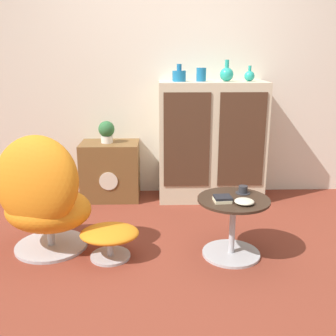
{
  "coord_description": "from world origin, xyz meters",
  "views": [
    {
      "loc": [
        -0.12,
        -2.54,
        1.46
      ],
      "look_at": [
        -0.04,
        0.58,
        0.55
      ],
      "focal_mm": 42.0,
      "sensor_mm": 36.0,
      "label": 1
    }
  ],
  "objects_px": {
    "book_stack": "(222,199)",
    "bowl": "(244,201)",
    "teacup": "(243,190)",
    "sideboard": "(211,142)",
    "ottoman": "(110,236)",
    "vase_leftmost": "(179,75)",
    "vase_inner_right": "(227,74)",
    "coffee_table": "(232,224)",
    "potted_plant": "(107,131)",
    "vase_inner_left": "(201,75)",
    "vase_rightmost": "(249,76)",
    "egg_chair": "(43,197)",
    "tv_console": "(111,171)"
  },
  "relations": [
    {
      "from": "coffee_table",
      "to": "vase_leftmost",
      "type": "distance_m",
      "value": 1.64
    },
    {
      "from": "ottoman",
      "to": "vase_leftmost",
      "type": "height_order",
      "value": "vase_leftmost"
    },
    {
      "from": "sideboard",
      "to": "vase_leftmost",
      "type": "distance_m",
      "value": 0.74
    },
    {
      "from": "egg_chair",
      "to": "ottoman",
      "type": "relative_size",
      "value": 2.15
    },
    {
      "from": "coffee_table",
      "to": "book_stack",
      "type": "relative_size",
      "value": 3.93
    },
    {
      "from": "vase_leftmost",
      "to": "potted_plant",
      "type": "bearing_deg",
      "value": 178.87
    },
    {
      "from": "coffee_table",
      "to": "vase_inner_left",
      "type": "bearing_deg",
      "value": 95.5
    },
    {
      "from": "egg_chair",
      "to": "vase_inner_left",
      "type": "relative_size",
      "value": 7.22
    },
    {
      "from": "tv_console",
      "to": "bowl",
      "type": "height_order",
      "value": "tv_console"
    },
    {
      "from": "bowl",
      "to": "potted_plant",
      "type": "bearing_deg",
      "value": 129.24
    },
    {
      "from": "vase_leftmost",
      "to": "vase_inner_left",
      "type": "relative_size",
      "value": 1.28
    },
    {
      "from": "sideboard",
      "to": "vase_inner_right",
      "type": "height_order",
      "value": "vase_inner_right"
    },
    {
      "from": "tv_console",
      "to": "vase_inner_right",
      "type": "relative_size",
      "value": 2.91
    },
    {
      "from": "book_stack",
      "to": "bowl",
      "type": "distance_m",
      "value": 0.15
    },
    {
      "from": "egg_chair",
      "to": "vase_inner_right",
      "type": "distance_m",
      "value": 2.09
    },
    {
      "from": "ottoman",
      "to": "coffee_table",
      "type": "distance_m",
      "value": 0.91
    },
    {
      "from": "sideboard",
      "to": "ottoman",
      "type": "height_order",
      "value": "sideboard"
    },
    {
      "from": "coffee_table",
      "to": "bowl",
      "type": "distance_m",
      "value": 0.25
    },
    {
      "from": "potted_plant",
      "to": "bowl",
      "type": "height_order",
      "value": "potted_plant"
    },
    {
      "from": "teacup",
      "to": "book_stack",
      "type": "bearing_deg",
      "value": -137.44
    },
    {
      "from": "ottoman",
      "to": "coffee_table",
      "type": "xyz_separation_m",
      "value": [
        0.91,
        0.02,
        0.08
      ]
    },
    {
      "from": "egg_chair",
      "to": "vase_leftmost",
      "type": "relative_size",
      "value": 5.66
    },
    {
      "from": "sideboard",
      "to": "teacup",
      "type": "bearing_deg",
      "value": -85.22
    },
    {
      "from": "ottoman",
      "to": "vase_rightmost",
      "type": "xyz_separation_m",
      "value": [
        1.26,
        1.26,
        1.08
      ]
    },
    {
      "from": "egg_chair",
      "to": "teacup",
      "type": "xyz_separation_m",
      "value": [
        1.5,
        0.01,
        0.04
      ]
    },
    {
      "from": "ottoman",
      "to": "book_stack",
      "type": "xyz_separation_m",
      "value": [
        0.82,
        -0.04,
        0.3
      ]
    },
    {
      "from": "egg_chair",
      "to": "book_stack",
      "type": "height_order",
      "value": "egg_chair"
    },
    {
      "from": "vase_inner_right",
      "to": "potted_plant",
      "type": "xyz_separation_m",
      "value": [
        -1.19,
        0.01,
        -0.56
      ]
    },
    {
      "from": "tv_console",
      "to": "coffee_table",
      "type": "bearing_deg",
      "value": -50.51
    },
    {
      "from": "vase_inner_left",
      "to": "vase_inner_right",
      "type": "relative_size",
      "value": 0.63
    },
    {
      "from": "sideboard",
      "to": "vase_rightmost",
      "type": "bearing_deg",
      "value": 0.62
    },
    {
      "from": "teacup",
      "to": "vase_rightmost",
      "type": "bearing_deg",
      "value": 77.0
    },
    {
      "from": "sideboard",
      "to": "ottoman",
      "type": "distance_m",
      "value": 1.61
    },
    {
      "from": "tv_console",
      "to": "vase_rightmost",
      "type": "relative_size",
      "value": 3.98
    },
    {
      "from": "potted_plant",
      "to": "vase_leftmost",
      "type": "bearing_deg",
      "value": -1.13
    },
    {
      "from": "tv_console",
      "to": "coffee_table",
      "type": "height_order",
      "value": "tv_console"
    },
    {
      "from": "egg_chair",
      "to": "vase_inner_left",
      "type": "bearing_deg",
      "value": 41.67
    },
    {
      "from": "vase_inner_right",
      "to": "book_stack",
      "type": "xyz_separation_m",
      "value": [
        -0.22,
        -1.3,
        -0.8
      ]
    },
    {
      "from": "vase_leftmost",
      "to": "bowl",
      "type": "xyz_separation_m",
      "value": [
        0.39,
        -1.35,
        -0.79
      ]
    },
    {
      "from": "vase_inner_right",
      "to": "vase_rightmost",
      "type": "distance_m",
      "value": 0.23
    },
    {
      "from": "ottoman",
      "to": "vase_inner_right",
      "type": "distance_m",
      "value": 1.97
    },
    {
      "from": "egg_chair",
      "to": "vase_rightmost",
      "type": "relative_size",
      "value": 6.27
    },
    {
      "from": "vase_inner_left",
      "to": "teacup",
      "type": "height_order",
      "value": "vase_inner_left"
    },
    {
      "from": "teacup",
      "to": "vase_inner_right",
      "type": "bearing_deg",
      "value": 88.12
    },
    {
      "from": "vase_inner_left",
      "to": "vase_rightmost",
      "type": "distance_m",
      "value": 0.47
    },
    {
      "from": "teacup",
      "to": "bowl",
      "type": "xyz_separation_m",
      "value": [
        -0.04,
        -0.22,
        -0.01
      ]
    },
    {
      "from": "egg_chair",
      "to": "potted_plant",
      "type": "relative_size",
      "value": 4.23
    },
    {
      "from": "coffee_table",
      "to": "vase_inner_left",
      "type": "xyz_separation_m",
      "value": [
        -0.12,
        1.25,
        1.01
      ]
    },
    {
      "from": "vase_leftmost",
      "to": "teacup",
      "type": "height_order",
      "value": "vase_leftmost"
    },
    {
      "from": "sideboard",
      "to": "egg_chair",
      "type": "relative_size",
      "value": 1.29
    }
  ]
}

